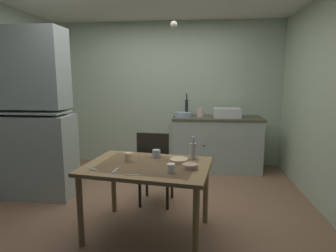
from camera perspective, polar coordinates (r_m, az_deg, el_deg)
The scene contains 22 objects.
ground_plane at distance 3.65m, azimuth -3.75°, elevation -15.57°, with size 5.06×5.06×0.00m, color #906A50.
wall_back at distance 5.13m, azimuth -0.40°, elevation 6.47°, with size 4.16×0.10×2.54m, color #B5CBB1.
wall_right at distance 3.59m, azimuth 30.83°, elevation 3.75°, with size 0.10×3.67×2.54m, color #B7CCAE.
hutch_cabinet at distance 4.01m, azimuth -25.60°, elevation 1.01°, with size 0.97×0.47×2.17m.
counter_cabinet at distance 4.86m, azimuth 9.82°, elevation -3.53°, with size 1.48×0.64×0.92m.
sink_basin at distance 4.78m, azimuth 11.87°, elevation 2.70°, with size 0.44×0.34×0.15m.
hand_pump at distance 4.79m, azimuth 3.79°, elevation 4.00°, with size 0.05×0.27×0.39m.
mixing_bowl_counter at distance 4.71m, azimuth 3.07°, elevation 2.33°, with size 0.27×0.27×0.08m, color #9EB2C6.
stoneware_crock at distance 4.76m, azimuth 6.65°, elevation 2.76°, with size 0.13×0.13×0.15m, color beige.
dining_table at distance 2.80m, azimuth -4.22°, elevation -9.50°, with size 1.30×0.99×0.72m.
chair_far_side at distance 3.45m, azimuth -2.64°, elevation -8.36°, with size 0.43×0.43×0.93m.
serving_bowl_wide at distance 2.84m, azimuth 2.20°, elevation -7.00°, with size 0.18×0.18×0.04m, color beige.
soup_bowl_small at distance 2.64m, azimuth 4.51°, elevation -8.19°, with size 0.14×0.14×0.05m, color tan.
teacup_cream at distance 2.54m, azimuth 0.59°, elevation -8.53°, with size 0.08×0.08×0.08m, color white.
mug_tall at distance 3.00m, azimuth -2.38°, elevation -5.61°, with size 0.09×0.09×0.08m, color #9EB2C6.
teacup_mint at distance 2.90m, azimuth -8.02°, elevation -6.23°, with size 0.08×0.08×0.08m, color beige.
glass_bottle at distance 2.96m, azimuth 5.09°, elevation -4.88°, with size 0.07×0.07×0.23m.
table_knife at distance 2.74m, azimuth -15.31°, elevation -8.29°, with size 0.18×0.02×0.01m, color silver.
teaspoon_near_bowl at distance 3.06m, azimuth -6.75°, elevation -6.10°, with size 0.15×0.02×0.01m, color beige.
teaspoon_by_cup at distance 2.63m, azimuth -10.71°, elevation -8.83°, with size 0.14×0.02×0.01m, color beige.
serving_spoon at distance 2.49m, azimuth -7.24°, elevation -9.88°, with size 0.13×0.02×0.01m, color beige.
pendant_bulb at distance 3.49m, azimuth 1.20°, elevation 19.93°, with size 0.08×0.08×0.08m, color #F9EFCC.
Camera 1 is at (0.58, -3.25, 1.55)m, focal length 29.99 mm.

